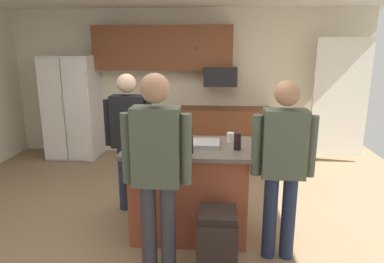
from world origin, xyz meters
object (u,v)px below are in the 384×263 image
(tumbler_amber, at_px, (176,146))
(mug_blue_stoneware, at_px, (154,139))
(microwave_over_range, at_px, (220,76))
(serving_tray, at_px, (198,143))
(person_guest_right, at_px, (157,165))
(person_guest_left, at_px, (283,160))
(kitchen_island, at_px, (190,190))
(trash_bin, at_px, (217,244))
(refrigerator, at_px, (73,107))
(glass_pilsner, at_px, (190,133))
(glass_dark_ale, at_px, (190,145))
(person_host_foreground, at_px, (129,134))
(glass_short_whisky, at_px, (238,141))
(mug_ceramic_white, at_px, (231,137))
(glass_stout_tall, at_px, (175,133))

(tumbler_amber, relative_size, mug_blue_stoneware, 1.00)
(microwave_over_range, xyz_separation_m, serving_tray, (-0.23, -2.61, -0.45))
(person_guest_right, bearing_deg, person_guest_left, -55.57)
(microwave_over_range, distance_m, kitchen_island, 2.81)
(person_guest_right, xyz_separation_m, trash_bin, (0.50, 0.05, -0.73))
(microwave_over_range, bearing_deg, refrigerator, -177.40)
(kitchen_island, distance_m, tumbler_amber, 0.60)
(refrigerator, height_order, trash_bin, refrigerator)
(person_guest_right, height_order, glass_pilsner, person_guest_right)
(glass_dark_ale, bearing_deg, person_guest_right, -114.75)
(person_host_foreground, xyz_separation_m, glass_short_whisky, (1.24, -0.60, 0.10))
(mug_ceramic_white, height_order, mug_blue_stoneware, mug_ceramic_white)
(person_guest_left, bearing_deg, glass_pilsner, -10.97)
(glass_short_whisky, relative_size, trash_bin, 0.28)
(person_host_foreground, xyz_separation_m, serving_tray, (0.84, -0.48, 0.04))
(refrigerator, distance_m, tumbler_amber, 3.49)
(glass_pilsner, height_order, tumbler_amber, glass_pilsner)
(person_guest_left, xyz_separation_m, glass_dark_ale, (-0.85, 0.13, 0.09))
(serving_tray, bearing_deg, person_guest_right, -110.90)
(tumbler_amber, relative_size, trash_bin, 0.20)
(glass_stout_tall, bearing_deg, microwave_over_range, 78.46)
(microwave_over_range, distance_m, glass_dark_ale, 2.91)
(microwave_over_range, bearing_deg, person_host_foreground, -116.69)
(tumbler_amber, xyz_separation_m, trash_bin, (0.41, -0.47, -0.74))
(kitchen_island, height_order, glass_dark_ale, glass_dark_ale)
(glass_stout_tall, distance_m, mug_ceramic_white, 0.60)
(glass_stout_tall, height_order, serving_tray, glass_stout_tall)
(kitchen_island, xyz_separation_m, glass_short_whisky, (0.48, -0.10, 0.57))
(person_guest_left, xyz_separation_m, tumbler_amber, (-0.99, 0.16, 0.07))
(tumbler_amber, bearing_deg, trash_bin, -48.81)
(person_guest_right, bearing_deg, person_host_foreground, 39.60)
(person_host_foreground, relative_size, trash_bin, 2.72)
(glass_pilsner, bearing_deg, person_host_foreground, 160.55)
(person_host_foreground, distance_m, person_guest_left, 1.85)
(kitchen_island, bearing_deg, refrigerator, 132.40)
(kitchen_island, distance_m, glass_short_whisky, 0.75)
(person_guest_right, bearing_deg, kitchen_island, -0.00)
(person_host_foreground, height_order, tumbler_amber, person_host_foreground)
(person_host_foreground, bearing_deg, mug_ceramic_white, 17.03)
(kitchen_island, relative_size, tumbler_amber, 10.51)
(kitchen_island, relative_size, serving_tray, 2.95)
(kitchen_island, bearing_deg, glass_dark_ale, -85.06)
(refrigerator, relative_size, glass_dark_ale, 11.20)
(glass_short_whisky, bearing_deg, microwave_over_range, 93.46)
(mug_ceramic_white, bearing_deg, person_host_foreground, 164.01)
(mug_blue_stoneware, bearing_deg, refrigerator, 127.81)
(kitchen_island, height_order, mug_ceramic_white, mug_ceramic_white)
(person_guest_right, bearing_deg, refrigerator, 48.18)
(person_host_foreground, distance_m, mug_ceramic_white, 1.23)
(person_guest_right, xyz_separation_m, glass_stout_tall, (0.03, 0.96, 0.03))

